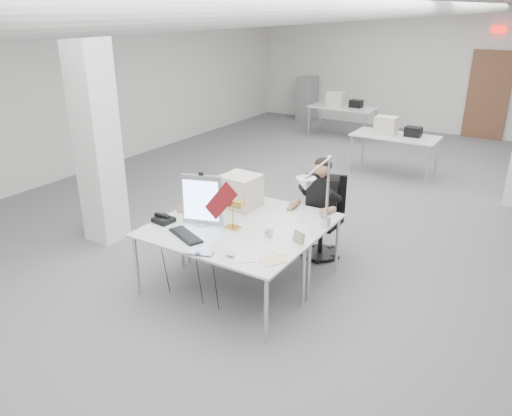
{
  "coord_description": "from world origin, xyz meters",
  "views": [
    {
      "loc": [
        2.88,
        -6.34,
        3.04
      ],
      "look_at": [
        0.17,
        -2.0,
        0.97
      ],
      "focal_mm": 35.0,
      "sensor_mm": 36.0,
      "label": 1
    }
  ],
  "objects_px": {
    "seated_person": "(321,192)",
    "beige_monitor": "(241,191)",
    "desk_phone": "(164,220)",
    "office_chair": "(322,217)",
    "monitor": "(202,200)",
    "architect_lamp": "(318,198)",
    "desk_main": "(217,240)",
    "laptop": "(198,255)",
    "bankers_lamp": "(233,216)"
  },
  "relations": [
    {
      "from": "laptop",
      "to": "bankers_lamp",
      "type": "height_order",
      "value": "bankers_lamp"
    },
    {
      "from": "seated_person",
      "to": "desk_phone",
      "type": "relative_size",
      "value": 4.35
    },
    {
      "from": "desk_main",
      "to": "monitor",
      "type": "distance_m",
      "value": 0.53
    },
    {
      "from": "seated_person",
      "to": "architect_lamp",
      "type": "height_order",
      "value": "architect_lamp"
    },
    {
      "from": "office_chair",
      "to": "desk_phone",
      "type": "height_order",
      "value": "office_chair"
    },
    {
      "from": "monitor",
      "to": "desk_phone",
      "type": "relative_size",
      "value": 2.69
    },
    {
      "from": "bankers_lamp",
      "to": "monitor",
      "type": "bearing_deg",
      "value": -169.18
    },
    {
      "from": "seated_person",
      "to": "architect_lamp",
      "type": "distance_m",
      "value": 1.0
    },
    {
      "from": "laptop",
      "to": "beige_monitor",
      "type": "relative_size",
      "value": 0.68
    },
    {
      "from": "monitor",
      "to": "beige_monitor",
      "type": "xyz_separation_m",
      "value": [
        0.07,
        0.67,
        -0.09
      ]
    },
    {
      "from": "seated_person",
      "to": "desk_phone",
      "type": "xyz_separation_m",
      "value": [
        -1.27,
        -1.49,
        -0.12
      ]
    },
    {
      "from": "beige_monitor",
      "to": "office_chair",
      "type": "bearing_deg",
      "value": 42.79
    },
    {
      "from": "office_chair",
      "to": "beige_monitor",
      "type": "distance_m",
      "value": 1.11
    },
    {
      "from": "desk_main",
      "to": "monitor",
      "type": "relative_size",
      "value": 3.11
    },
    {
      "from": "beige_monitor",
      "to": "architect_lamp",
      "type": "relative_size",
      "value": 0.49
    },
    {
      "from": "monitor",
      "to": "office_chair",
      "type": "bearing_deg",
      "value": 38.97
    },
    {
      "from": "desk_phone",
      "to": "desk_main",
      "type": "bearing_deg",
      "value": 4.11
    },
    {
      "from": "office_chair",
      "to": "desk_phone",
      "type": "xyz_separation_m",
      "value": [
        -1.27,
        -1.54,
        0.24
      ]
    },
    {
      "from": "seated_person",
      "to": "beige_monitor",
      "type": "distance_m",
      "value": 1.01
    },
    {
      "from": "seated_person",
      "to": "desk_phone",
      "type": "height_order",
      "value": "seated_person"
    },
    {
      "from": "desk_main",
      "to": "desk_phone",
      "type": "xyz_separation_m",
      "value": [
        -0.78,
        0.03,
        0.04
      ]
    },
    {
      "from": "laptop",
      "to": "desk_phone",
      "type": "bearing_deg",
      "value": 134.16
    },
    {
      "from": "seated_person",
      "to": "desk_phone",
      "type": "distance_m",
      "value": 1.96
    },
    {
      "from": "office_chair",
      "to": "bankers_lamp",
      "type": "height_order",
      "value": "office_chair"
    },
    {
      "from": "monitor",
      "to": "beige_monitor",
      "type": "bearing_deg",
      "value": 65.64
    },
    {
      "from": "monitor",
      "to": "laptop",
      "type": "relative_size",
      "value": 2.02
    },
    {
      "from": "office_chair",
      "to": "monitor",
      "type": "bearing_deg",
      "value": -142.14
    },
    {
      "from": "seated_person",
      "to": "bankers_lamp",
      "type": "bearing_deg",
      "value": -132.24
    },
    {
      "from": "monitor",
      "to": "architect_lamp",
      "type": "height_order",
      "value": "architect_lamp"
    },
    {
      "from": "seated_person",
      "to": "bankers_lamp",
      "type": "distance_m",
      "value": 1.31
    },
    {
      "from": "laptop",
      "to": "bankers_lamp",
      "type": "relative_size",
      "value": 0.96
    },
    {
      "from": "desk_phone",
      "to": "architect_lamp",
      "type": "height_order",
      "value": "architect_lamp"
    },
    {
      "from": "desk_main",
      "to": "seated_person",
      "type": "bearing_deg",
      "value": 72.03
    },
    {
      "from": "beige_monitor",
      "to": "bankers_lamp",
      "type": "bearing_deg",
      "value": -61.93
    },
    {
      "from": "desk_main",
      "to": "desk_phone",
      "type": "distance_m",
      "value": 0.78
    },
    {
      "from": "monitor",
      "to": "desk_phone",
      "type": "distance_m",
      "value": 0.53
    },
    {
      "from": "desk_main",
      "to": "laptop",
      "type": "distance_m",
      "value": 0.42
    },
    {
      "from": "desk_main",
      "to": "seated_person",
      "type": "xyz_separation_m",
      "value": [
        0.49,
        1.52,
        0.16
      ]
    },
    {
      "from": "monitor",
      "to": "beige_monitor",
      "type": "height_order",
      "value": "monitor"
    },
    {
      "from": "desk_main",
      "to": "desk_phone",
      "type": "height_order",
      "value": "desk_phone"
    },
    {
      "from": "seated_person",
      "to": "beige_monitor",
      "type": "relative_size",
      "value": 2.21
    },
    {
      "from": "office_chair",
      "to": "monitor",
      "type": "xyz_separation_m",
      "value": [
        -0.86,
        -1.34,
        0.5
      ]
    },
    {
      "from": "office_chair",
      "to": "architect_lamp",
      "type": "distance_m",
      "value": 1.19
    },
    {
      "from": "bankers_lamp",
      "to": "desk_main",
      "type": "bearing_deg",
      "value": -89.43
    },
    {
      "from": "desk_main",
      "to": "architect_lamp",
      "type": "xyz_separation_m",
      "value": [
        0.85,
        0.64,
        0.44
      ]
    },
    {
      "from": "seated_person",
      "to": "beige_monitor",
      "type": "xyz_separation_m",
      "value": [
        -0.79,
        -0.62,
        0.06
      ]
    },
    {
      "from": "desk_phone",
      "to": "beige_monitor",
      "type": "xyz_separation_m",
      "value": [
        0.48,
        0.87,
        0.17
      ]
    },
    {
      "from": "desk_main",
      "to": "monitor",
      "type": "bearing_deg",
      "value": 147.6
    },
    {
      "from": "desk_main",
      "to": "laptop",
      "type": "xyz_separation_m",
      "value": [
        0.06,
        -0.42,
        0.02
      ]
    },
    {
      "from": "bankers_lamp",
      "to": "architect_lamp",
      "type": "height_order",
      "value": "architect_lamp"
    }
  ]
}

